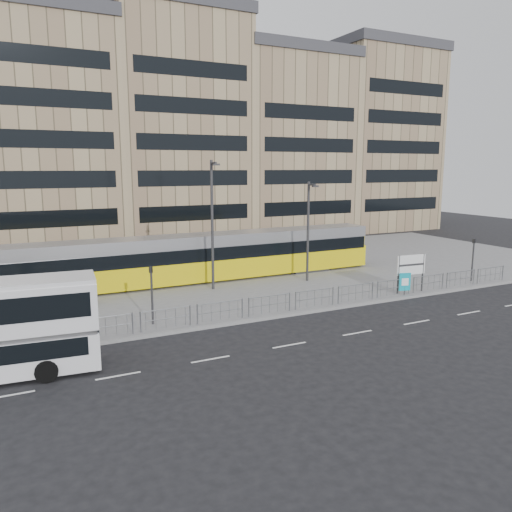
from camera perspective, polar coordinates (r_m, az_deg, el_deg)
name	(u,v)px	position (r m, az deg, el deg)	size (l,w,h in m)	color
ground	(285,317)	(28.34, 3.29, -7.00)	(120.00, 120.00, 0.00)	black
plaza	(209,275)	(38.87, -5.45, -2.18)	(64.00, 24.00, 0.15)	slate
kerb	(284,316)	(28.36, 3.24, -6.82)	(64.00, 0.25, 0.17)	gray
building_row	(149,126)	(59.88, -12.08, 14.31)	(70.40, 18.40, 31.20)	brown
pedestrian_barrier	(310,294)	(29.48, 6.23, -4.38)	(32.07, 0.07, 1.10)	gray
road_markings	(341,336)	(25.66, 9.72, -8.97)	(62.00, 0.12, 0.01)	white
tram	(195,258)	(36.25, -6.99, -0.24)	(28.88, 3.05, 3.40)	#D6C00B
station_sign	(411,266)	(34.36, 17.30, -1.15)	(2.18, 0.27, 2.51)	#2D2D30
ad_panel	(405,282)	(33.69, 16.64, -2.88)	(0.76, 0.25, 1.45)	#2D2D30
pedestrian	(92,291)	(31.67, -18.23, -3.83)	(0.60, 0.39, 1.65)	black
traffic_light_west	(152,288)	(26.66, -11.84, -3.57)	(0.21, 0.24, 3.10)	#2D2D30
traffic_light_east	(473,254)	(39.31, 23.57, 0.19)	(0.18, 0.21, 3.10)	#2D2D30
lamp_post_west	(212,220)	(33.33, -5.00, 4.09)	(0.45, 1.04, 8.65)	#2D2D30
lamp_post_east	(308,227)	(35.95, 6.02, 3.32)	(0.45, 1.04, 7.17)	#2D2D30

